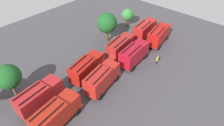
# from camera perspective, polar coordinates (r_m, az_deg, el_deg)

# --- Properties ---
(ground_plane) EXTENTS (63.46, 63.46, 0.00)m
(ground_plane) POSITION_cam_1_polar(r_m,az_deg,el_deg) (35.84, -0.00, -1.74)
(ground_plane) COLOR #423F44
(fire_truck_0) EXTENTS (7.46, 3.52, 3.88)m
(fire_truck_0) POSITION_cam_1_polar(r_m,az_deg,el_deg) (27.34, -16.34, -14.36)
(fire_truck_0) COLOR #A41F12
(fire_truck_0) RESTS_ON ground
(fire_truck_1) EXTENTS (7.51, 3.73, 3.88)m
(fire_truck_1) POSITION_cam_1_polar(r_m,az_deg,el_deg) (30.89, -3.00, -4.53)
(fire_truck_1) COLOR #A91F19
(fire_truck_1) RESTS_ON ground
(fire_truck_2) EXTENTS (7.38, 3.24, 3.88)m
(fire_truck_2) POSITION_cam_1_polar(r_m,az_deg,el_deg) (36.19, 6.58, 2.78)
(fire_truck_2) COLOR #A71020
(fire_truck_2) RESTS_ON ground
(fire_truck_3) EXTENTS (7.49, 3.63, 3.88)m
(fire_truck_3) POSITION_cam_1_polar(r_m,az_deg,el_deg) (42.83, 13.72, 8.13)
(fire_truck_3) COLOR #AE140F
(fire_truck_3) RESTS_ON ground
(fire_truck_4) EXTENTS (7.42, 3.37, 3.88)m
(fire_truck_4) POSITION_cam_1_polar(r_m,az_deg,el_deg) (30.14, -20.95, -9.26)
(fire_truck_4) COLOR #A61D20
(fire_truck_4) RESTS_ON ground
(fire_truck_5) EXTENTS (7.52, 3.78, 3.88)m
(fire_truck_5) POSITION_cam_1_polar(r_m,az_deg,el_deg) (33.11, -7.61, -1.32)
(fire_truck_5) COLOR #A71610
(fire_truck_5) RESTS_ON ground
(fire_truck_6) EXTENTS (7.46, 3.53, 3.88)m
(fire_truck_6) POSITION_cam_1_polar(r_m,az_deg,el_deg) (38.01, 2.39, 5.02)
(fire_truck_6) COLOR maroon
(fire_truck_6) RESTS_ON ground
(fire_truck_7) EXTENTS (7.43, 3.43, 3.88)m
(fire_truck_7) POSITION_cam_1_polar(r_m,az_deg,el_deg) (44.52, 9.69, 9.97)
(fire_truck_7) COLOR #AE1E1B
(fire_truck_7) RESTS_ON ground
(firefighter_0) EXTENTS (0.48, 0.38, 1.72)m
(firefighter_0) POSITION_cam_1_polar(r_m,az_deg,el_deg) (50.26, 13.10, 11.51)
(firefighter_0) COLOR black
(firefighter_0) RESTS_ON ground
(firefighter_1) EXTENTS (0.46, 0.33, 1.73)m
(firefighter_1) POSITION_cam_1_polar(r_m,az_deg,el_deg) (37.35, 13.32, 0.90)
(firefighter_1) COLOR black
(firefighter_1) RESTS_ON ground
(tree_1) EXTENTS (3.83, 3.83, 5.93)m
(tree_1) POSITION_cam_1_polar(r_m,az_deg,el_deg) (32.31, -28.59, -3.64)
(tree_1) COLOR brown
(tree_1) RESTS_ON ground
(tree_2) EXTENTS (4.32, 4.32, 6.70)m
(tree_2) POSITION_cam_1_polar(r_m,az_deg,el_deg) (41.32, -1.55, 11.83)
(tree_2) COLOR brown
(tree_2) RESTS_ON ground
(tree_3) EXTENTS (2.96, 2.96, 4.58)m
(tree_3) POSITION_cam_1_polar(r_m,az_deg,el_deg) (48.46, 4.60, 14.15)
(tree_3) COLOR brown
(tree_3) RESTS_ON ground
(traffic_cone_0) EXTENTS (0.47, 0.47, 0.67)m
(traffic_cone_0) POSITION_cam_1_polar(r_m,az_deg,el_deg) (35.22, -12.33, -3.00)
(traffic_cone_0) COLOR #F2600C
(traffic_cone_0) RESTS_ON ground
(traffic_cone_1) EXTENTS (0.45, 0.45, 0.65)m
(traffic_cone_1) POSITION_cam_1_polar(r_m,az_deg,el_deg) (40.80, 8.32, 4.13)
(traffic_cone_1) COLOR #F2600C
(traffic_cone_1) RESTS_ON ground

